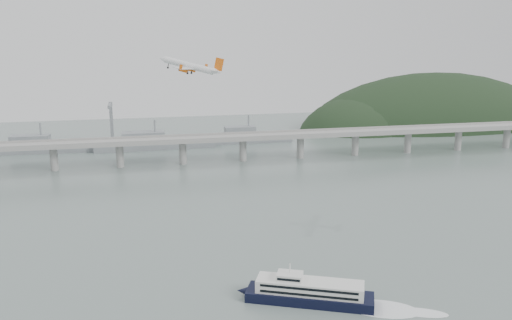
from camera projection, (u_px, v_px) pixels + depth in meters
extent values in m
plane|color=slate|center=(280.00, 259.00, 260.36)|extent=(900.00, 900.00, 0.00)
cube|color=gray|center=(219.00, 139.00, 445.72)|extent=(800.00, 22.00, 2.20)
cube|color=gray|center=(221.00, 139.00, 435.27)|extent=(800.00, 0.60, 1.80)
cube|color=gray|center=(217.00, 134.00, 455.22)|extent=(800.00, 0.60, 1.80)
cylinder|color=gray|center=(54.00, 159.00, 421.56)|extent=(6.00, 6.00, 21.00)
cylinder|color=gray|center=(120.00, 156.00, 431.80)|extent=(6.00, 6.00, 21.00)
cylinder|color=gray|center=(183.00, 153.00, 442.04)|extent=(6.00, 6.00, 21.00)
cylinder|color=gray|center=(243.00, 150.00, 452.28)|extent=(6.00, 6.00, 21.00)
cylinder|color=gray|center=(300.00, 147.00, 462.51)|extent=(6.00, 6.00, 21.00)
cylinder|color=gray|center=(355.00, 145.00, 472.75)|extent=(6.00, 6.00, 21.00)
cylinder|color=gray|center=(408.00, 142.00, 482.99)|extent=(6.00, 6.00, 21.00)
cylinder|color=gray|center=(458.00, 140.00, 493.23)|extent=(6.00, 6.00, 21.00)
cylinder|color=gray|center=(507.00, 138.00, 503.46)|extent=(6.00, 6.00, 21.00)
ellipsoid|color=black|center=(432.00, 140.00, 633.45)|extent=(320.00, 150.00, 156.00)
ellipsoid|color=black|center=(359.00, 140.00, 603.09)|extent=(140.00, 110.00, 96.00)
ellipsoid|color=black|center=(494.00, 141.00, 663.03)|extent=(220.00, 140.00, 120.00)
cube|color=slate|center=(42.00, 148.00, 485.27)|extent=(95.67, 20.15, 8.00)
cube|color=slate|center=(30.00, 140.00, 481.45)|extent=(33.90, 15.02, 8.00)
cylinder|color=slate|center=(41.00, 130.00, 481.52)|extent=(1.60, 1.60, 14.00)
cube|color=slate|center=(156.00, 144.00, 501.00)|extent=(110.55, 21.43, 8.00)
cube|color=slate|center=(143.00, 136.00, 496.87)|extent=(39.01, 16.73, 8.00)
cylinder|color=slate|center=(155.00, 127.00, 497.24)|extent=(1.60, 1.60, 14.00)
cube|color=slate|center=(249.00, 138.00, 528.93)|extent=(85.00, 13.60, 8.00)
cube|color=slate|center=(240.00, 130.00, 525.31)|extent=(29.75, 11.90, 8.00)
cylinder|color=slate|center=(249.00, 122.00, 525.17)|extent=(1.60, 1.60, 14.00)
cube|color=slate|center=(112.00, 123.00, 522.31)|extent=(3.00, 3.00, 40.00)
cube|color=slate|center=(110.00, 105.00, 508.58)|extent=(3.00, 28.00, 3.00)
cube|color=black|center=(310.00, 297.00, 218.80)|extent=(51.81, 31.74, 4.09)
cone|color=black|center=(243.00, 291.00, 224.13)|extent=(6.33, 5.80, 4.09)
cube|color=silver|center=(310.00, 287.00, 217.72)|extent=(43.49, 26.59, 5.12)
cube|color=black|center=(309.00, 290.00, 212.48)|extent=(35.70, 15.72, 1.02)
cube|color=black|center=(308.00, 295.00, 213.06)|extent=(35.70, 15.72, 1.02)
cube|color=black|center=(311.00, 278.00, 222.33)|extent=(35.70, 15.72, 1.02)
cube|color=black|center=(311.00, 284.00, 222.91)|extent=(35.70, 15.72, 1.02)
cube|color=silver|center=(290.00, 276.00, 218.39)|extent=(12.25, 10.66, 2.66)
cube|color=black|center=(289.00, 280.00, 214.92)|extent=(8.49, 3.80, 1.02)
cylinder|color=silver|center=(290.00, 269.00, 217.62)|extent=(0.67, 0.67, 4.09)
ellipsoid|color=white|center=(382.00, 309.00, 213.74)|extent=(32.91, 25.31, 0.20)
ellipsoid|color=white|center=(419.00, 312.00, 210.98)|extent=(23.21, 15.60, 0.20)
cylinder|color=silver|center=(189.00, 66.00, 305.96)|extent=(27.00, 19.21, 9.88)
cone|color=silver|center=(163.00, 59.00, 309.97)|extent=(6.20, 5.82, 4.63)
cone|color=silver|center=(217.00, 72.00, 301.69)|extent=(7.00, 6.09, 4.85)
cube|color=silver|center=(190.00, 68.00, 305.96)|extent=(21.95, 33.85, 3.29)
cube|color=silver|center=(216.00, 70.00, 301.76)|extent=(9.06, 12.69, 1.61)
cube|color=orange|center=(219.00, 64.00, 300.67)|extent=(5.62, 3.01, 7.70)
cylinder|color=orange|center=(192.00, 70.00, 312.14)|extent=(5.39, 4.64, 3.32)
cylinder|color=black|center=(188.00, 69.00, 312.67)|extent=(1.96, 2.43, 2.45)
cube|color=silver|center=(192.00, 68.00, 311.89)|extent=(2.63, 1.58, 1.80)
cylinder|color=orange|center=(183.00, 70.00, 301.24)|extent=(5.39, 4.64, 3.32)
cylinder|color=black|center=(180.00, 69.00, 301.77)|extent=(1.96, 2.43, 2.45)
cube|color=silver|center=(184.00, 68.00, 300.98)|extent=(2.63, 1.58, 1.80)
cylinder|color=black|center=(192.00, 71.00, 309.00)|extent=(1.03, 0.66, 2.57)
cylinder|color=black|center=(191.00, 73.00, 309.28)|extent=(1.43, 1.00, 1.40)
cylinder|color=black|center=(188.00, 71.00, 303.84)|extent=(1.03, 0.66, 2.57)
cylinder|color=black|center=(187.00, 73.00, 304.12)|extent=(1.43, 1.00, 1.40)
cylinder|color=black|center=(168.00, 66.00, 309.68)|extent=(1.03, 0.66, 2.57)
cylinder|color=black|center=(168.00, 68.00, 309.96)|extent=(1.43, 1.00, 1.40)
cube|color=orange|center=(206.00, 66.00, 322.01)|extent=(2.06, 1.15, 2.83)
cube|color=orange|center=(181.00, 67.00, 288.30)|extent=(2.06, 1.15, 2.83)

